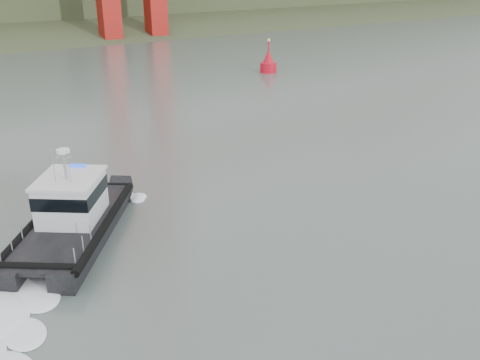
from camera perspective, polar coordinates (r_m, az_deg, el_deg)
name	(u,v)px	position (r m, az deg, el deg)	size (l,w,h in m)	color
ground	(358,337)	(20.00, 12.43, -16.08)	(400.00, 400.00, 0.00)	#4E5D58
patrol_boat	(71,215)	(26.44, -17.55, -3.58)	(8.20, 9.64, 4.56)	black
nav_buoy	(268,63)	(63.91, 3.05, 12.36)	(1.95, 1.95, 4.07)	red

